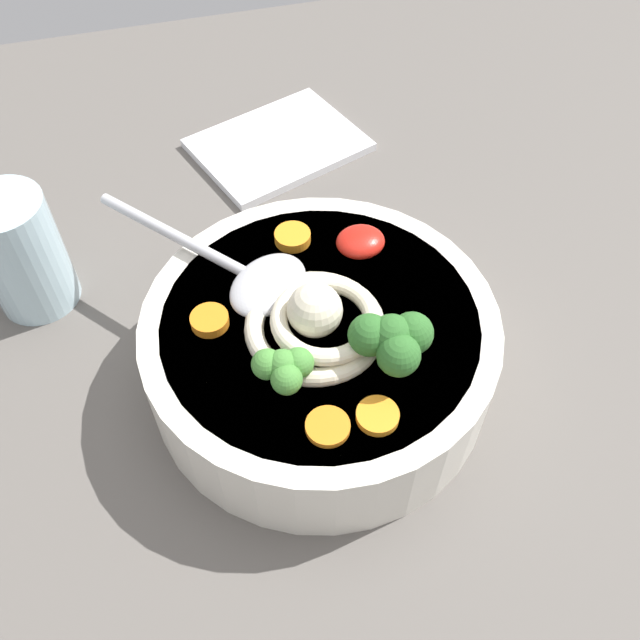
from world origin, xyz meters
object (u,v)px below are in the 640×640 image
object	(u,v)px
soup_bowl	(320,349)
drinking_glass	(21,253)
soup_spoon	(251,276)
folded_napkin	(278,145)
noodle_pile	(318,321)

from	to	relation	value
soup_bowl	drinking_glass	distance (cm)	23.26
soup_bowl	soup_spoon	xyz separation A→B (cm)	(-3.56, 4.21, 3.96)
soup_bowl	folded_napkin	world-z (taller)	soup_bowl
soup_bowl	soup_spoon	bearing A→B (deg)	130.18
soup_spoon	drinking_glass	world-z (taller)	drinking_glass
noodle_pile	soup_spoon	bearing A→B (deg)	121.25
soup_spoon	folded_napkin	world-z (taller)	soup_spoon
noodle_pile	soup_spoon	size ratio (longest dim) A/B	0.64
soup_bowl	soup_spoon	distance (cm)	6.79
soup_bowl	folded_napkin	xyz separation A→B (cm)	(3.22, 26.23, -2.98)
soup_spoon	drinking_glass	xyz separation A→B (cm)	(-15.53, 9.01, -2.49)
soup_bowl	soup_spoon	size ratio (longest dim) A/B	1.54
noodle_pile	folded_napkin	distance (cm)	28.41
soup_spoon	drinking_glass	bearing A→B (deg)	19.70
noodle_pile	drinking_glass	bearing A→B (deg)	142.77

